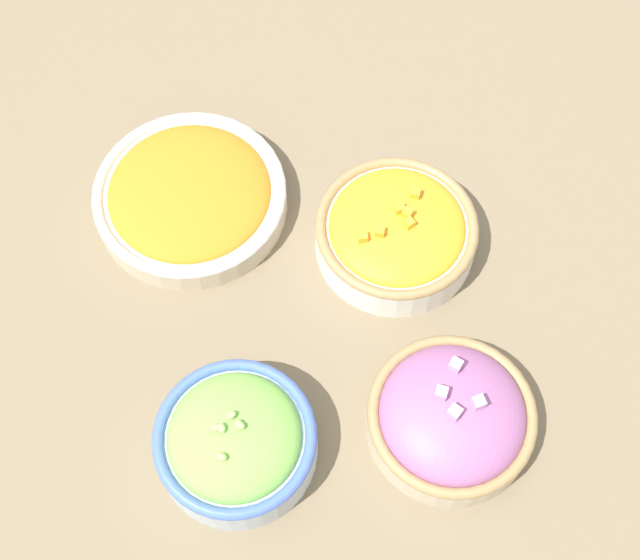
{
  "coord_description": "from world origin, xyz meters",
  "views": [
    {
      "loc": [
        -0.4,
        0.15,
        0.88
      ],
      "look_at": [
        0.0,
        0.0,
        0.03
      ],
      "focal_mm": 50.0,
      "sensor_mm": 36.0,
      "label": 1
    }
  ],
  "objects_px": {
    "bowl_red_onion": "(451,416)",
    "bowl_squash": "(396,232)",
    "bowl_lettuce": "(236,440)",
    "bowl_carrots": "(190,195)"
  },
  "relations": [
    {
      "from": "bowl_red_onion",
      "to": "bowl_squash",
      "type": "xyz_separation_m",
      "value": [
        0.21,
        -0.03,
        0.0
      ]
    },
    {
      "from": "bowl_red_onion",
      "to": "bowl_squash",
      "type": "bearing_deg",
      "value": -7.8
    },
    {
      "from": "bowl_squash",
      "to": "bowl_red_onion",
      "type": "bearing_deg",
      "value": 172.2
    },
    {
      "from": "bowl_red_onion",
      "to": "bowl_lettuce",
      "type": "distance_m",
      "value": 0.21
    },
    {
      "from": "bowl_squash",
      "to": "bowl_lettuce",
      "type": "relative_size",
      "value": 1.12
    },
    {
      "from": "bowl_carrots",
      "to": "bowl_lettuce",
      "type": "relative_size",
      "value": 1.37
    },
    {
      "from": "bowl_carrots",
      "to": "bowl_squash",
      "type": "bearing_deg",
      "value": -123.15
    },
    {
      "from": "bowl_squash",
      "to": "bowl_carrots",
      "type": "height_order",
      "value": "bowl_squash"
    },
    {
      "from": "bowl_lettuce",
      "to": "bowl_red_onion",
      "type": "bearing_deg",
      "value": -103.41
    },
    {
      "from": "bowl_red_onion",
      "to": "bowl_squash",
      "type": "distance_m",
      "value": 0.21
    }
  ]
}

